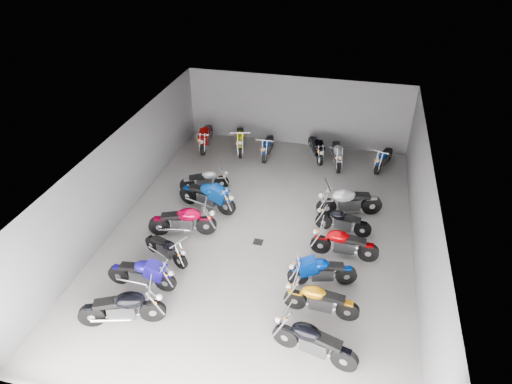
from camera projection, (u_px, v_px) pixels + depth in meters
The scene contains 24 objects.
ground at pixel (261, 233), 15.64m from camera, with size 14.00×14.00×0.00m, color #9B9993.
wall_back at pixel (297, 111), 20.48m from camera, with size 10.00×0.10×3.20m, color slate.
wall_left at pixel (121, 176), 15.76m from camera, with size 0.10×14.00×3.20m, color slate.
wall_right at pixel (423, 215), 13.79m from camera, with size 0.10×14.00×3.20m, color slate.
ceiling at pixel (262, 150), 13.89m from camera, with size 10.00×14.00×0.04m, color black.
drain_grate at pixel (258, 242), 15.23m from camera, with size 0.32×0.32×0.01m, color black.
motorcycle_left_a at pixel (123, 308), 12.07m from camera, with size 2.23×0.90×1.02m.
motorcycle_left_b at pixel (142, 274), 13.23m from camera, with size 2.11×0.42×0.93m.
motorcycle_left_c at pixel (166, 249), 14.27m from camera, with size 1.73×0.89×0.81m.
motorcycle_left_d at pixel (183, 221), 15.31m from camera, with size 2.27×0.73×1.01m.
motorcycle_left_e at pixel (208, 196), 16.57m from camera, with size 2.30×0.70×1.02m.
motorcycle_left_f at pixel (205, 180), 17.67m from camera, with size 1.83×0.84×0.84m.
motorcycle_right_a at pixel (314, 342), 11.17m from camera, with size 2.21×0.68×0.98m.
motorcycle_right_b at pixel (320, 300), 12.37m from camera, with size 2.09×0.43×0.92m.
motorcycle_right_c at pixel (322, 271), 13.34m from camera, with size 2.03×0.67×0.91m.
motorcycle_right_d at pixel (344, 244), 14.36m from camera, with size 2.17×0.43×0.95m.
motorcycle_right_e at pixel (343, 221), 15.44m from camera, with size 1.92×0.43×0.84m.
motorcycle_right_f at pixel (349, 201), 16.25m from camera, with size 2.31×0.90×1.05m.
motorcycle_back_a at pixel (206, 137), 20.71m from camera, with size 0.54×2.24×0.99m.
motorcycle_back_b at pixel (240, 139), 20.48m from camera, with size 0.73×2.20×0.99m.
motorcycle_back_c at pixel (268, 146), 20.06m from camera, with size 0.39×1.99×0.88m.
motorcycle_back_d at pixel (316, 148), 19.91m from camera, with size 0.90×1.92×0.89m.
motorcycle_back_e at pixel (337, 153), 19.41m from camera, with size 0.59×2.14×0.95m.
motorcycle_back_f at pixel (384, 158), 19.18m from camera, with size 0.75×1.85×0.84m.
Camera 1 is at (2.72, -12.05, 9.71)m, focal length 32.00 mm.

